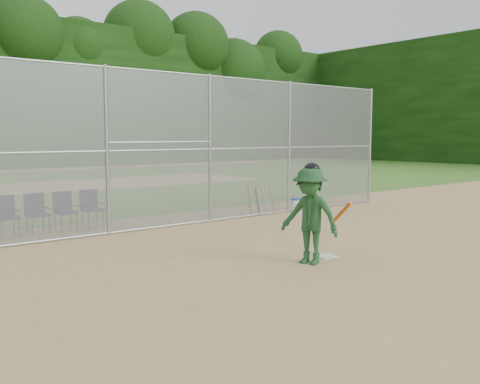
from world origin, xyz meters
TOP-DOWN VIEW (x-y plane):
  - ground at (0.00, 0.00)m, footprint 100.00×100.00m
  - grass_strip at (0.00, 18.00)m, footprint 100.00×100.00m
  - dirt_patch_far at (0.00, 18.00)m, footprint 24.00×24.00m
  - backstop_fence at (0.00, 5.00)m, footprint 16.09×0.09m
  - treeline at (0.00, 20.00)m, footprint 81.00×60.00m
  - home_plate at (0.25, 0.18)m, footprint 0.40×0.40m
  - batter_at_plate at (-0.42, -0.03)m, footprint 1.03×1.40m
  - water_cooler at (4.30, 4.98)m, footprint 0.32×0.32m
  - spare_bats at (3.00, 5.15)m, footprint 0.96×0.31m
  - chair_2 at (-3.93, 6.29)m, footprint 0.54×0.52m
  - chair_3 at (-3.23, 6.29)m, footprint 0.54×0.52m
  - chair_4 at (-2.53, 6.29)m, footprint 0.54×0.52m
  - chair_5 at (-1.83, 6.29)m, footprint 0.54×0.52m

SIDE VIEW (x-z plane):
  - ground at x=0.00m, z-range 0.00..0.00m
  - grass_strip at x=0.00m, z-range 0.01..0.01m
  - home_plate at x=0.25m, z-range 0.00..0.02m
  - dirt_patch_far at x=0.00m, z-range 0.01..0.01m
  - water_cooler at x=4.30m, z-range 0.00..0.41m
  - spare_bats at x=3.00m, z-range 0.00..0.84m
  - chair_2 at x=-3.93m, z-range 0.00..0.96m
  - chair_3 at x=-3.23m, z-range 0.00..0.96m
  - chair_4 at x=-2.53m, z-range 0.00..0.96m
  - chair_5 at x=-1.83m, z-range 0.00..0.96m
  - batter_at_plate at x=-0.42m, z-range -0.03..1.84m
  - backstop_fence at x=0.00m, z-range 0.07..4.07m
  - treeline at x=0.00m, z-range 0.00..11.00m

